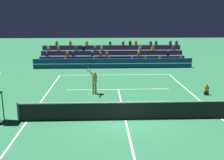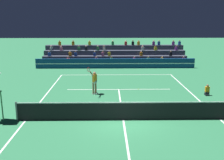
% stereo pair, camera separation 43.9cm
% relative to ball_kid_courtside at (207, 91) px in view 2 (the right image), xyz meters
% --- Properties ---
extents(ground_plane, '(120.00, 120.00, 0.00)m').
position_rel_ball_kid_courtside_xyz_m(ground_plane, '(-6.47, -4.67, -0.33)').
color(ground_plane, '#2D7A4C').
extents(court_lines, '(11.10, 23.90, 0.01)m').
position_rel_ball_kid_courtside_xyz_m(court_lines, '(-6.47, -4.67, -0.33)').
color(court_lines, white).
rests_on(court_lines, ground).
extents(tennis_net, '(12.00, 0.10, 1.10)m').
position_rel_ball_kid_courtside_xyz_m(tennis_net, '(-6.47, -4.67, 0.21)').
color(tennis_net, slate).
rests_on(tennis_net, ground).
extents(sponsor_banner_wall, '(18.00, 0.26, 1.10)m').
position_rel_ball_kid_courtside_xyz_m(sponsor_banner_wall, '(-6.47, 10.78, 0.22)').
color(sponsor_banner_wall, navy).
rests_on(sponsor_banner_wall, ground).
extents(bleacher_stand, '(17.38, 3.80, 2.83)m').
position_rel_ball_kid_courtside_xyz_m(bleacher_stand, '(-6.47, 13.95, 0.51)').
color(bleacher_stand, '#383D4C').
rests_on(bleacher_stand, ground).
extents(ball_kid_courtside, '(0.30, 0.36, 0.84)m').
position_rel_ball_kid_courtside_xyz_m(ball_kid_courtside, '(0.00, 0.00, 0.00)').
color(ball_kid_courtside, black).
rests_on(ball_kid_courtside, ground).
extents(tennis_player, '(0.74, 1.24, 2.27)m').
position_rel_ball_kid_courtside_xyz_m(tennis_player, '(-8.34, 0.46, 0.65)').
color(tennis_player, '#9E7051').
rests_on(tennis_player, ground).
extents(tennis_ball, '(0.07, 0.07, 0.07)m').
position_rel_ball_kid_courtside_xyz_m(tennis_ball, '(-4.89, 1.72, -0.30)').
color(tennis_ball, '#C6DB33').
rests_on(tennis_ball, ground).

